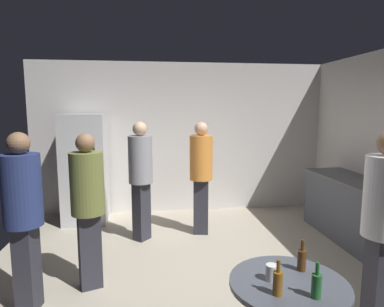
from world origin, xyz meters
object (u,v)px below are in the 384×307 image
(beer_bottle_amber, at_px, (278,282))
(person_in_olive_shirt, at_px, (88,199))
(plastic_cup_white, at_px, (272,273))
(beer_bottle_brown, at_px, (302,259))
(kettle, at_px, (382,184))
(wine_bottle_on_counter, at_px, (377,176))
(person_in_gray_shirt, at_px, (141,172))
(person_in_navy_shirt, at_px, (23,209))
(beer_bottle_green, at_px, (316,285))
(person_in_white_shirt, at_px, (384,218))
(foreground_table, at_px, (288,296))
(person_in_orange_shirt, at_px, (201,169))
(refrigerator, at_px, (85,169))

(beer_bottle_amber, distance_m, person_in_olive_shirt, 2.12)
(plastic_cup_white, bearing_deg, beer_bottle_brown, 21.64)
(kettle, xyz_separation_m, wine_bottle_on_counter, (0.09, 0.20, 0.05))
(beer_bottle_brown, height_order, person_in_olive_shirt, person_in_olive_shirt)
(person_in_gray_shirt, height_order, person_in_navy_shirt, person_in_gray_shirt)
(wine_bottle_on_counter, distance_m, plastic_cup_white, 2.79)
(beer_bottle_green, xyz_separation_m, person_in_white_shirt, (0.89, 0.59, 0.19))
(foreground_table, bearing_deg, kettle, 40.88)
(person_in_olive_shirt, distance_m, person_in_orange_shirt, 1.95)
(person_in_white_shirt, relative_size, person_in_navy_shirt, 1.02)
(refrigerator, height_order, beer_bottle_brown, refrigerator)
(foreground_table, distance_m, person_in_olive_shirt, 2.14)
(wine_bottle_on_counter, distance_m, person_in_white_shirt, 1.78)
(refrigerator, relative_size, plastic_cup_white, 16.36)
(beer_bottle_amber, height_order, person_in_navy_shirt, person_in_navy_shirt)
(refrigerator, relative_size, beer_bottle_brown, 7.83)
(kettle, distance_m, beer_bottle_brown, 2.33)
(foreground_table, bearing_deg, refrigerator, 119.05)
(beer_bottle_amber, bearing_deg, beer_bottle_green, -15.29)
(person_in_white_shirt, bearing_deg, person_in_gray_shirt, -42.15)
(foreground_table, bearing_deg, beer_bottle_brown, 42.30)
(beer_bottle_brown, bearing_deg, refrigerator, 121.95)
(kettle, xyz_separation_m, foreground_table, (-1.91, -1.66, -0.34))
(plastic_cup_white, height_order, person_in_gray_shirt, person_in_gray_shirt)
(beer_bottle_amber, height_order, person_in_orange_shirt, person_in_orange_shirt)
(person_in_navy_shirt, bearing_deg, refrigerator, 95.04)
(wine_bottle_on_counter, height_order, person_in_navy_shirt, person_in_navy_shirt)
(person_in_gray_shirt, bearing_deg, foreground_table, -28.42)
(wine_bottle_on_counter, height_order, person_in_olive_shirt, person_in_olive_shirt)
(beer_bottle_amber, relative_size, person_in_olive_shirt, 0.14)
(beer_bottle_brown, relative_size, person_in_olive_shirt, 0.14)
(beer_bottle_brown, distance_m, person_in_orange_shirt, 2.68)
(plastic_cup_white, bearing_deg, beer_bottle_amber, -98.83)
(beer_bottle_green, bearing_deg, beer_bottle_brown, 78.71)
(wine_bottle_on_counter, xyz_separation_m, person_in_olive_shirt, (-3.56, -0.42, -0.06))
(beer_bottle_amber, relative_size, person_in_white_shirt, 0.13)
(beer_bottle_amber, bearing_deg, person_in_navy_shirt, 147.56)
(refrigerator, distance_m, beer_bottle_amber, 4.14)
(beer_bottle_brown, height_order, beer_bottle_green, same)
(person_in_olive_shirt, bearing_deg, beer_bottle_green, 25.54)
(person_in_navy_shirt, bearing_deg, person_in_orange_shirt, 48.72)
(plastic_cup_white, bearing_deg, kettle, 38.69)
(beer_bottle_amber, height_order, beer_bottle_brown, same)
(refrigerator, height_order, person_in_olive_shirt, refrigerator)
(foreground_table, xyz_separation_m, person_in_orange_shirt, (-0.16, 2.79, 0.36))
(wine_bottle_on_counter, bearing_deg, plastic_cup_white, -139.22)
(foreground_table, relative_size, beer_bottle_green, 3.48)
(refrigerator, relative_size, person_in_gray_shirt, 1.05)
(beer_bottle_green, distance_m, person_in_orange_shirt, 3.01)
(person_in_orange_shirt, bearing_deg, beer_bottle_brown, 16.85)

